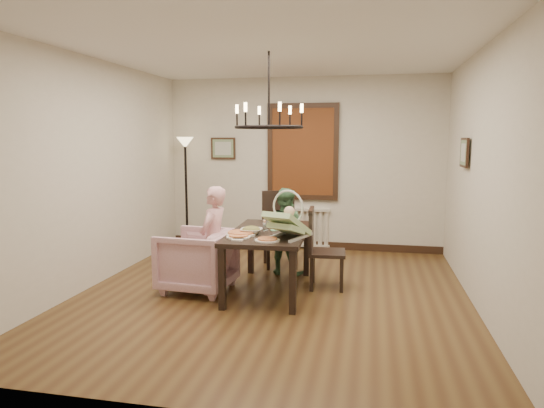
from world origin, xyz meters
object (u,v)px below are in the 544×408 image
(elderly_woman, at_px, (214,249))
(baby_bouncer, at_px, (287,222))
(chair_far, at_px, (280,229))
(chair_right, at_px, (327,248))
(dining_table, at_px, (269,238))
(armchair, at_px, (197,260))
(seated_man, at_px, (284,238))
(drinking_glass, at_px, (265,225))
(floor_lamp, at_px, (186,194))

(elderly_woman, bearing_deg, baby_bouncer, 88.66)
(chair_far, distance_m, chair_right, 1.15)
(dining_table, distance_m, armchair, 0.91)
(chair_right, bearing_deg, seated_man, 47.02)
(baby_bouncer, bearing_deg, chair_right, 78.65)
(chair_right, bearing_deg, baby_bouncer, 144.74)
(chair_right, relative_size, drinking_glass, 7.78)
(floor_lamp, bearing_deg, baby_bouncer, -48.33)
(chair_right, distance_m, drinking_glass, 0.82)
(seated_man, xyz_separation_m, baby_bouncer, (0.24, -1.14, 0.43))
(chair_far, relative_size, drinking_glass, 8.47)
(drinking_glass, bearing_deg, baby_bouncer, -48.86)
(seated_man, xyz_separation_m, floor_lamp, (-1.88, 1.24, 0.42))
(dining_table, relative_size, armchair, 1.95)
(dining_table, distance_m, drinking_glass, 0.16)
(armchair, bearing_deg, dining_table, 104.94)
(chair_right, bearing_deg, dining_table, 108.08)
(chair_right, distance_m, armchair, 1.58)
(dining_table, relative_size, seated_man, 1.65)
(chair_far, relative_size, seated_man, 1.12)
(elderly_woman, xyz_separation_m, floor_lamp, (-1.21, 2.21, 0.37))
(elderly_woman, height_order, seated_man, elderly_woman)
(baby_bouncer, relative_size, drinking_glass, 4.40)
(armchair, xyz_separation_m, floor_lamp, (-0.98, 2.16, 0.53))
(chair_right, distance_m, elderly_woman, 1.38)
(chair_right, xyz_separation_m, seated_man, (-0.62, 0.50, -0.01))
(chair_right, xyz_separation_m, baby_bouncer, (-0.39, -0.64, 0.42))
(chair_far, height_order, floor_lamp, floor_lamp)
(seated_man, distance_m, baby_bouncer, 1.24)
(armchair, height_order, seated_man, seated_man)
(drinking_glass, xyz_separation_m, floor_lamp, (-1.79, 2.00, 0.10))
(armchair, bearing_deg, chair_far, 153.87)
(drinking_glass, bearing_deg, seated_man, 83.18)
(seated_man, xyz_separation_m, drinking_glass, (-0.09, -0.77, 0.31))
(chair_far, height_order, elderly_woman, chair_far)
(seated_man, distance_m, drinking_glass, 0.83)
(dining_table, relative_size, elderly_woman, 1.51)
(elderly_woman, bearing_deg, armchair, -92.41)
(seated_man, height_order, floor_lamp, floor_lamp)
(elderly_woman, xyz_separation_m, drinking_glass, (0.58, 0.21, 0.27))
(chair_far, bearing_deg, seated_man, -90.13)
(chair_far, xyz_separation_m, floor_lamp, (-1.76, 0.87, 0.36))
(drinking_glass, bearing_deg, dining_table, -11.05)
(floor_lamp, bearing_deg, seated_man, -33.31)
(armchair, height_order, drinking_glass, drinking_glass)
(chair_far, distance_m, drinking_glass, 1.16)
(armchair, height_order, elderly_woman, elderly_woman)
(elderly_woman, height_order, baby_bouncer, baby_bouncer)
(chair_far, xyz_separation_m, armchair, (-0.77, -1.29, -0.17))
(dining_table, bearing_deg, chair_far, 91.95)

